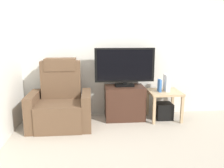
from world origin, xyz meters
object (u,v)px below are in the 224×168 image
at_px(television, 125,66).
at_px(side_table, 164,96).
at_px(book_upright, 159,86).
at_px(game_console, 167,83).
at_px(recliner_armchair, 61,103).
at_px(subwoofer_box, 164,111).
at_px(tv_stand, 124,102).

relative_size(television, side_table, 1.90).
relative_size(book_upright, game_console, 0.73).
height_order(recliner_armchair, side_table, recliner_armchair).
height_order(television, side_table, television).
bearing_deg(side_table, recliner_armchair, -174.89).
bearing_deg(book_upright, recliner_armchair, -175.27).
bearing_deg(book_upright, television, 169.26).
distance_m(recliner_armchair, subwoofer_box, 1.79).
bearing_deg(recliner_armchair, tv_stand, 11.94).
height_order(television, game_console, television).
xyz_separation_m(tv_stand, subwoofer_box, (0.69, -0.07, -0.15)).
relative_size(recliner_armchair, book_upright, 5.12).
bearing_deg(tv_stand, side_table, -6.04).
height_order(tv_stand, television, television).
xyz_separation_m(tv_stand, recliner_armchair, (-1.08, -0.23, 0.08)).
xyz_separation_m(tv_stand, television, (0.00, 0.02, 0.64)).
bearing_deg(recliner_armchair, side_table, 4.95).
height_order(television, book_upright, television).
xyz_separation_m(recliner_armchair, subwoofer_box, (1.77, 0.16, -0.23)).
bearing_deg(side_table, tv_stand, 173.96).
distance_m(television, side_table, 0.87).
height_order(television, recliner_armchair, television).
bearing_deg(television, subwoofer_box, -7.59).
bearing_deg(television, tv_stand, -90.00).
bearing_deg(book_upright, tv_stand, 171.04).
xyz_separation_m(recliner_armchair, book_upright, (1.67, 0.14, 0.23)).
relative_size(television, game_console, 3.56).
relative_size(subwoofer_box, game_console, 0.97).
bearing_deg(tv_stand, television, 90.00).
bearing_deg(game_console, television, 173.55).
relative_size(side_table, game_console, 1.87).
height_order(book_upright, game_console, game_console).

